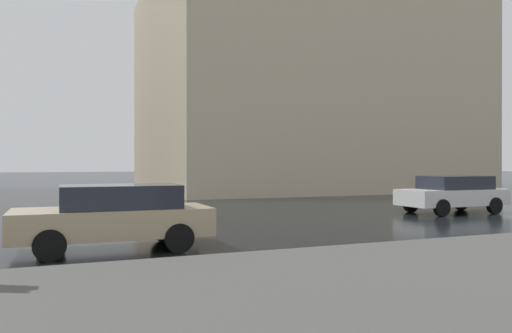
% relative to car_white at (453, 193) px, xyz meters
% --- Properties ---
extents(haussmann_block_corner, '(19.22, 21.71, 18.75)m').
position_rel_car_white_xyz_m(haussmann_block_corner, '(19.61, -2.98, 8.43)').
color(haussmann_block_corner, beige).
rests_on(haussmann_block_corner, ground_plane).
extents(car_white, '(1.85, 4.10, 1.41)m').
position_rel_car_white_xyz_m(car_white, '(0.00, 0.00, 0.00)').
color(car_white, silver).
rests_on(car_white, ground_plane).
extents(car_champagne, '(1.85, 4.10, 1.41)m').
position_rel_car_white_xyz_m(car_champagne, '(-3.50, 12.73, 0.00)').
color(car_champagne, tan).
rests_on(car_champagne, ground_plane).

